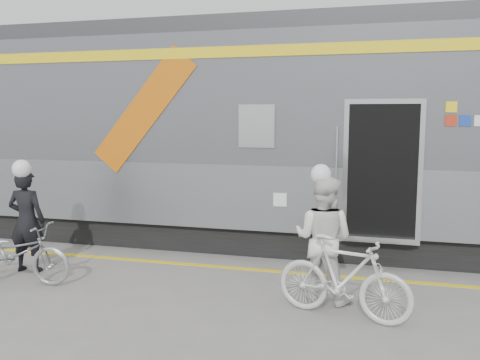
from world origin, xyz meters
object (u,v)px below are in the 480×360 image
(woman, at_px, (323,239))
(bicycle_right, at_px, (343,278))
(man, at_px, (27,221))
(bicycle_left, at_px, (15,254))

(woman, distance_m, bicycle_right, 0.71)
(woman, bearing_deg, man, 13.73)
(man, distance_m, woman, 4.57)
(woman, relative_size, bicycle_right, 0.99)
(man, height_order, woman, woman)
(man, height_order, bicycle_left, man)
(bicycle_left, relative_size, bicycle_right, 1.01)
(bicycle_left, distance_m, bicycle_right, 4.67)
(bicycle_left, height_order, bicycle_right, bicycle_right)
(man, height_order, bicycle_right, man)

